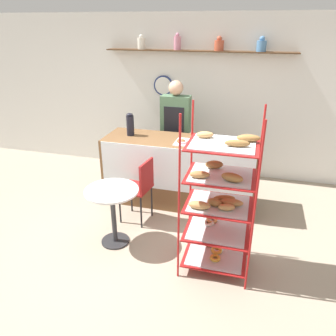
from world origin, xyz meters
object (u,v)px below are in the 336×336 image
(cafe_table, at_px, (113,204))
(donut_tray_counter, at_px, (191,142))
(person_worker, at_px, (176,129))
(cafe_chair, at_px, (141,184))
(coffee_carafe, at_px, (130,124))
(pastry_rack, at_px, (219,200))

(cafe_table, relative_size, donut_tray_counter, 1.74)
(person_worker, relative_size, cafe_table, 2.34)
(cafe_chair, xyz_separation_m, coffee_carafe, (-0.39, 0.69, 0.60))
(person_worker, distance_m, cafe_table, 1.91)
(person_worker, height_order, donut_tray_counter, person_worker)
(person_worker, height_order, cafe_chair, person_worker)
(person_worker, bearing_deg, pastry_rack, -63.80)
(cafe_table, bearing_deg, pastry_rack, -4.81)
(cafe_table, xyz_separation_m, cafe_chair, (0.16, 0.55, 0.01))
(cafe_chair, bearing_deg, donut_tray_counter, 143.50)
(pastry_rack, relative_size, donut_tray_counter, 4.26)
(pastry_rack, height_order, donut_tray_counter, pastry_rack)
(cafe_table, bearing_deg, person_worker, 80.54)
(cafe_chair, relative_size, donut_tray_counter, 2.12)
(pastry_rack, bearing_deg, cafe_chair, 149.27)
(cafe_chair, relative_size, coffee_carafe, 2.68)
(person_worker, bearing_deg, donut_tray_counter, -60.85)
(cafe_chair, distance_m, donut_tray_counter, 0.91)
(pastry_rack, bearing_deg, cafe_table, 175.19)
(cafe_table, height_order, cafe_chair, cafe_chair)
(person_worker, xyz_separation_m, coffee_carafe, (-0.54, -0.60, 0.21))
(pastry_rack, xyz_separation_m, cafe_chair, (-1.11, 0.66, -0.29))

